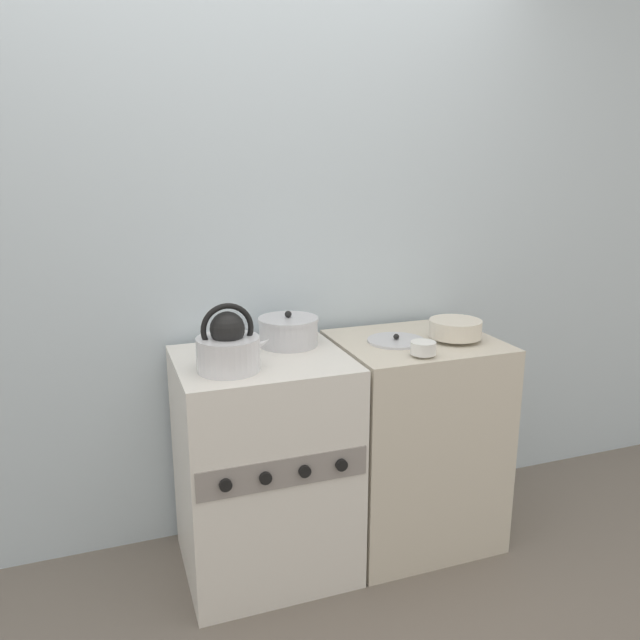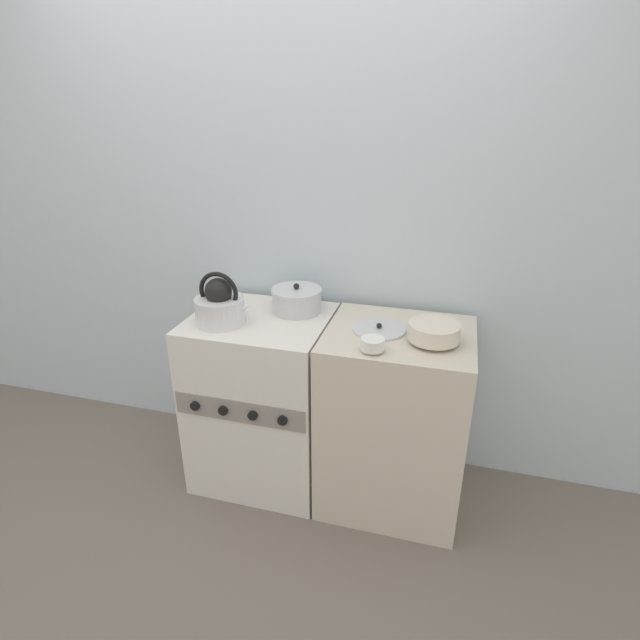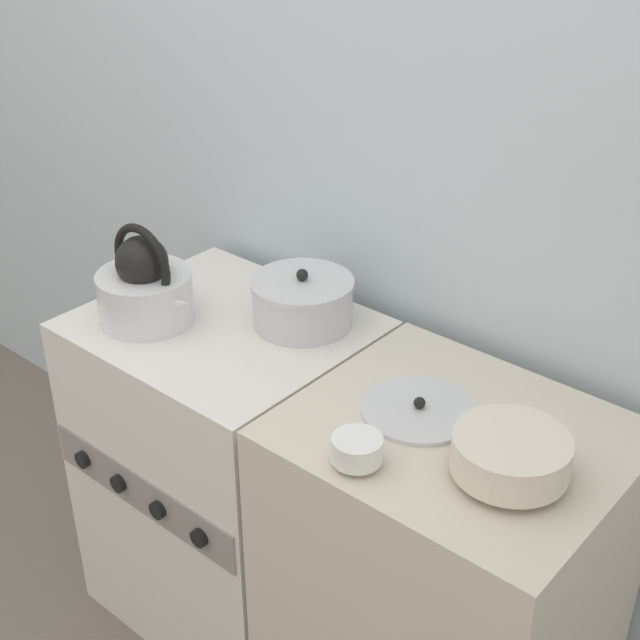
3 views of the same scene
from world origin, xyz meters
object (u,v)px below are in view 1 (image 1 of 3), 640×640
at_px(enamel_bowl, 455,329).
at_px(loose_pot_lid, 396,341).
at_px(stove, 264,465).
at_px(cooking_pot, 288,331).
at_px(small_ceramic_bowl, 423,348).
at_px(kettle, 229,347).

distance_m(enamel_bowl, loose_pot_lid, 0.25).
distance_m(stove, cooking_pot, 0.54).
bearing_deg(cooking_pot, stove, -139.19).
xyz_separation_m(enamel_bowl, small_ceramic_bowl, (-0.23, -0.15, -0.02)).
height_order(cooking_pot, loose_pot_lid, cooking_pot).
bearing_deg(stove, small_ceramic_bowl, -19.90).
bearing_deg(stove, enamel_bowl, -4.10).
bearing_deg(loose_pot_lid, small_ceramic_bowl, -88.04).
relative_size(stove, loose_pot_lid, 3.78).
bearing_deg(enamel_bowl, loose_pot_lid, 165.86).
relative_size(kettle, small_ceramic_bowl, 2.86).
xyz_separation_m(stove, loose_pot_lid, (0.57, 0.00, 0.45)).
height_order(kettle, loose_pot_lid, kettle).
xyz_separation_m(cooking_pot, enamel_bowl, (0.66, -0.18, -0.00)).
bearing_deg(enamel_bowl, cooking_pot, 164.43).
distance_m(cooking_pot, small_ceramic_bowl, 0.54).
relative_size(enamel_bowl, loose_pot_lid, 0.91).
distance_m(kettle, loose_pot_lid, 0.72).
distance_m(kettle, small_ceramic_bowl, 0.73).
bearing_deg(cooking_pot, kettle, -141.77).
distance_m(kettle, enamel_bowl, 0.95).
bearing_deg(stove, loose_pot_lid, 0.23).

